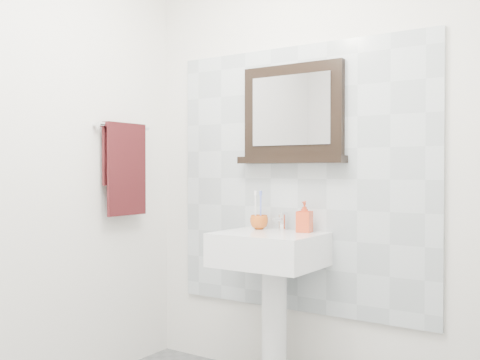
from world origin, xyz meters
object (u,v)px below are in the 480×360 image
soap_dispenser (304,217)px  framed_mirror (293,116)px  toothbrush_cup (259,222)px  hand_towel (125,162)px  pedestal_sink (270,266)px

soap_dispenser → framed_mirror: framed_mirror is taller
toothbrush_cup → framed_mirror: bearing=22.4°
framed_mirror → hand_towel: 1.03m
soap_dispenser → framed_mirror: 0.57m
soap_dispenser → hand_towel: 1.12m
soap_dispenser → hand_towel: hand_towel is taller
framed_mirror → hand_towel: bearing=-156.5°
pedestal_sink → hand_towel: hand_towel is taller
framed_mirror → soap_dispenser: bearing=-31.3°
toothbrush_cup → soap_dispenser: (0.29, 0.01, 0.04)m
toothbrush_cup → framed_mirror: framed_mirror is taller
pedestal_sink → soap_dispenser: 0.33m
toothbrush_cup → framed_mirror: 0.63m
toothbrush_cup → framed_mirror: (0.18, 0.07, 0.60)m
toothbrush_cup → hand_towel: (-0.74, -0.33, 0.35)m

